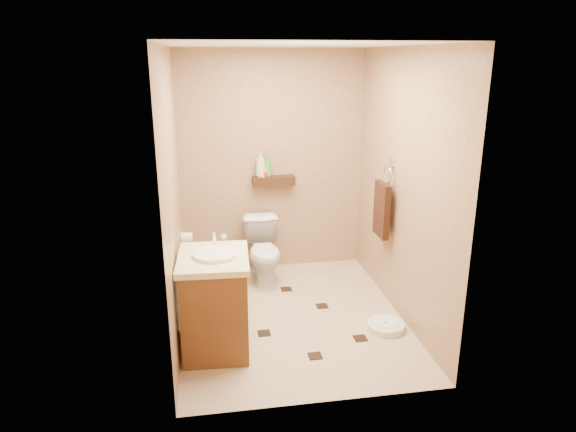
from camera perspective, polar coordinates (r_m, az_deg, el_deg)
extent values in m
plane|color=tan|center=(4.86, 0.41, -11.11)|extent=(2.50, 2.50, 0.00)
cube|color=#A1835C|center=(5.62, -1.74, 5.90)|extent=(2.00, 0.04, 2.40)
cube|color=#A1835C|center=(3.24, 4.21, -2.81)|extent=(2.00, 0.04, 2.40)
cube|color=#A1835C|center=(4.36, -12.63, 2.11)|extent=(0.04, 2.50, 2.40)
cube|color=#A1835C|center=(4.68, 12.61, 3.16)|extent=(0.04, 2.50, 2.40)
cube|color=white|center=(4.27, 0.48, 18.49)|extent=(2.00, 2.50, 0.02)
cube|color=#351E0E|center=(5.58, -1.61, 3.93)|extent=(0.46, 0.14, 0.10)
cube|color=black|center=(4.59, -2.67, -12.88)|extent=(0.11, 0.11, 0.01)
cube|color=black|center=(5.05, 3.80, -9.94)|extent=(0.11, 0.11, 0.01)
cube|color=black|center=(4.29, 3.02, -15.27)|extent=(0.11, 0.11, 0.01)
cube|color=black|center=(5.24, -7.02, -8.94)|extent=(0.11, 0.11, 0.01)
cube|color=black|center=(4.56, 8.03, -13.31)|extent=(0.11, 0.11, 0.01)
cube|color=black|center=(5.37, -0.18, -8.13)|extent=(0.11, 0.11, 0.01)
imported|color=white|center=(5.45, -2.67, -4.00)|extent=(0.39, 0.67, 0.67)
cube|color=brown|center=(4.26, -8.07, -9.83)|extent=(0.54, 0.65, 0.77)
cube|color=beige|center=(4.09, -8.31, -4.73)|extent=(0.58, 0.70, 0.05)
cylinder|color=white|center=(4.08, -8.06, -4.33)|extent=(0.35, 0.35, 0.05)
cylinder|color=silver|center=(4.26, -8.18, -2.47)|extent=(0.03, 0.03, 0.12)
cylinder|color=silver|center=(4.72, 10.80, -11.93)|extent=(0.40, 0.40, 0.06)
cylinder|color=white|center=(4.70, 10.82, -11.58)|extent=(0.20, 0.20, 0.01)
cylinder|color=#175E51|center=(5.74, -7.02, -5.91)|extent=(0.11, 0.11, 0.12)
cylinder|color=silver|center=(5.66, -7.10, -3.88)|extent=(0.02, 0.02, 0.34)
sphere|color=silver|center=(5.60, -7.16, -2.36)|extent=(0.08, 0.08, 0.08)
cube|color=silver|center=(4.87, 11.50, 5.93)|extent=(0.03, 0.06, 0.08)
torus|color=silver|center=(4.88, 11.03, 4.54)|extent=(0.02, 0.19, 0.19)
cube|color=black|center=(4.95, 10.37, 0.69)|extent=(0.06, 0.30, 0.52)
cylinder|color=silver|center=(5.16, -11.19, -2.42)|extent=(0.11, 0.11, 0.11)
cylinder|color=silver|center=(5.14, -11.67, -1.81)|extent=(0.04, 0.02, 0.02)
imported|color=silver|center=(5.52, -3.07, 5.76)|extent=(0.15, 0.15, 0.27)
imported|color=yellow|center=(5.53, -2.82, 5.27)|extent=(0.11, 0.11, 0.18)
imported|color=red|center=(5.54, -2.60, 5.12)|extent=(0.12, 0.12, 0.15)
imported|color=green|center=(5.53, -2.34, 5.61)|extent=(0.11, 0.11, 0.24)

